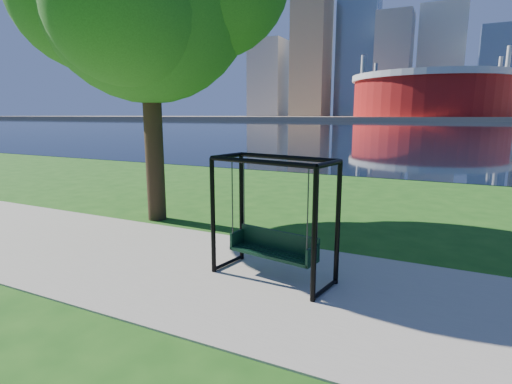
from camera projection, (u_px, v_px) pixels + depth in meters
The scene contains 7 objects.
ground at pixel (249, 267), 7.34m from camera, with size 900.00×900.00×0.00m, color #1E5114.
path at pixel (236, 276), 6.90m from camera, with size 120.00×4.00×0.03m, color #9E937F.
river at pixel (440, 127), 97.24m from camera, with size 900.00×180.00×0.02m, color black.
far_bank at pixel (450, 118), 276.86m from camera, with size 900.00×228.00×2.00m, color #937F60.
stadium at pixel (430, 94), 216.11m from camera, with size 83.00×83.00×32.00m.
skyline at pixel (448, 68), 283.92m from camera, with size 392.00×66.00×96.50m.
swing at pixel (274, 221), 6.67m from camera, with size 2.16×1.21×2.09m.
Camera 1 is at (3.18, -6.18, 2.75)m, focal length 28.00 mm.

